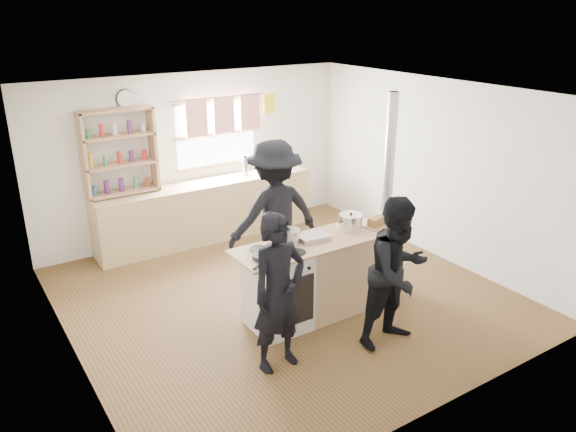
{
  "coord_description": "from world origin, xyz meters",
  "views": [
    {
      "loc": [
        -3.35,
        -5.22,
        3.4
      ],
      "look_at": [
        -0.02,
        -0.1,
        1.1
      ],
      "focal_mm": 35.0,
      "sensor_mm": 36.0,
      "label": 1
    }
  ],
  "objects_px": {
    "stockpot_stove": "(289,237)",
    "bread_board": "(377,223)",
    "person_near_right": "(398,272)",
    "thermos": "(245,166)",
    "cooking_island": "(321,276)",
    "skillet_greens": "(268,256)",
    "flue_heater": "(384,244)",
    "person_far": "(274,214)",
    "stockpot_counter": "(351,222)",
    "roast_tray": "(313,237)",
    "person_near_left": "(279,293)"
  },
  "relations": [
    {
      "from": "stockpot_stove",
      "to": "bread_board",
      "type": "xyz_separation_m",
      "value": [
        1.16,
        -0.13,
        -0.04
      ]
    },
    {
      "from": "stockpot_stove",
      "to": "person_near_right",
      "type": "xyz_separation_m",
      "value": [
        0.7,
        -0.99,
        -0.2
      ]
    },
    {
      "from": "thermos",
      "to": "cooking_island",
      "type": "xyz_separation_m",
      "value": [
        -0.55,
        -2.77,
        -0.59
      ]
    },
    {
      "from": "cooking_island",
      "to": "skillet_greens",
      "type": "height_order",
      "value": "skillet_greens"
    },
    {
      "from": "skillet_greens",
      "to": "thermos",
      "type": "bearing_deg",
      "value": 65.28
    },
    {
      "from": "flue_heater",
      "to": "person_far",
      "type": "height_order",
      "value": "flue_heater"
    },
    {
      "from": "skillet_greens",
      "to": "flue_heater",
      "type": "xyz_separation_m",
      "value": [
        1.72,
        0.09,
        -0.31
      ]
    },
    {
      "from": "thermos",
      "to": "bread_board",
      "type": "height_order",
      "value": "thermos"
    },
    {
      "from": "thermos",
      "to": "person_near_right",
      "type": "distance_m",
      "value": 3.7
    },
    {
      "from": "skillet_greens",
      "to": "stockpot_counter",
      "type": "distance_m",
      "value": 1.24
    },
    {
      "from": "roast_tray",
      "to": "flue_heater",
      "type": "relative_size",
      "value": 0.15
    },
    {
      "from": "cooking_island",
      "to": "stockpot_counter",
      "type": "bearing_deg",
      "value": 7.26
    },
    {
      "from": "cooking_island",
      "to": "person_near_right",
      "type": "xyz_separation_m",
      "value": [
        0.3,
        -0.91,
        0.35
      ]
    },
    {
      "from": "skillet_greens",
      "to": "roast_tray",
      "type": "xyz_separation_m",
      "value": [
        0.68,
        0.15,
        0.01
      ]
    },
    {
      "from": "cooking_island",
      "to": "stockpot_counter",
      "type": "relative_size",
      "value": 7.01
    },
    {
      "from": "thermos",
      "to": "skillet_greens",
      "type": "height_order",
      "value": "thermos"
    },
    {
      "from": "stockpot_stove",
      "to": "person_near_right",
      "type": "relative_size",
      "value": 0.15
    },
    {
      "from": "cooking_island",
      "to": "bread_board",
      "type": "bearing_deg",
      "value": -3.88
    },
    {
      "from": "skillet_greens",
      "to": "bread_board",
      "type": "height_order",
      "value": "bread_board"
    },
    {
      "from": "cooking_island",
      "to": "person_far",
      "type": "relative_size",
      "value": 1.04
    },
    {
      "from": "cooking_island",
      "to": "person_far",
      "type": "distance_m",
      "value": 1.05
    },
    {
      "from": "stockpot_stove",
      "to": "stockpot_counter",
      "type": "distance_m",
      "value": 0.85
    },
    {
      "from": "thermos",
      "to": "person_near_left",
      "type": "distance_m",
      "value": 3.72
    },
    {
      "from": "person_near_right",
      "to": "stockpot_stove",
      "type": "bearing_deg",
      "value": 122.67
    },
    {
      "from": "bread_board",
      "to": "person_near_left",
      "type": "height_order",
      "value": "person_near_left"
    },
    {
      "from": "person_far",
      "to": "person_near_left",
      "type": "bearing_deg",
      "value": 62.29
    },
    {
      "from": "bread_board",
      "to": "person_near_left",
      "type": "xyz_separation_m",
      "value": [
        -1.73,
        -0.56,
        -0.17
      ]
    },
    {
      "from": "skillet_greens",
      "to": "roast_tray",
      "type": "height_order",
      "value": "roast_tray"
    },
    {
      "from": "thermos",
      "to": "person_far",
      "type": "xyz_separation_m",
      "value": [
        -0.6,
        -1.84,
        -0.11
      ]
    },
    {
      "from": "thermos",
      "to": "stockpot_counter",
      "type": "height_order",
      "value": "thermos"
    },
    {
      "from": "flue_heater",
      "to": "person_near_right",
      "type": "bearing_deg",
      "value": -125.33
    },
    {
      "from": "stockpot_stove",
      "to": "stockpot_counter",
      "type": "bearing_deg",
      "value": -1.14
    },
    {
      "from": "person_near_right",
      "to": "person_far",
      "type": "height_order",
      "value": "person_far"
    },
    {
      "from": "thermos",
      "to": "roast_tray",
      "type": "height_order",
      "value": "thermos"
    },
    {
      "from": "flue_heater",
      "to": "skillet_greens",
      "type": "bearing_deg",
      "value": -177.03
    },
    {
      "from": "stockpot_stove",
      "to": "person_far",
      "type": "xyz_separation_m",
      "value": [
        0.34,
        0.86,
        -0.07
      ]
    },
    {
      "from": "stockpot_counter",
      "to": "person_far",
      "type": "relative_size",
      "value": 0.15
    },
    {
      "from": "roast_tray",
      "to": "thermos",
      "type": "bearing_deg",
      "value": 76.71
    },
    {
      "from": "stockpot_stove",
      "to": "skillet_greens",
      "type": "bearing_deg",
      "value": -155.32
    },
    {
      "from": "thermos",
      "to": "person_near_left",
      "type": "xyz_separation_m",
      "value": [
        -1.51,
        -3.39,
        -0.24
      ]
    },
    {
      "from": "stockpot_stove",
      "to": "person_near_right",
      "type": "height_order",
      "value": "person_near_right"
    },
    {
      "from": "thermos",
      "to": "flue_heater",
      "type": "xyz_separation_m",
      "value": [
        0.4,
        -2.78,
        -0.41
      ]
    },
    {
      "from": "roast_tray",
      "to": "flue_heater",
      "type": "xyz_separation_m",
      "value": [
        1.04,
        -0.06,
        -0.32
      ]
    },
    {
      "from": "skillet_greens",
      "to": "stockpot_counter",
      "type": "height_order",
      "value": "stockpot_counter"
    },
    {
      "from": "skillet_greens",
      "to": "stockpot_stove",
      "type": "xyz_separation_m",
      "value": [
        0.38,
        0.17,
        0.06
      ]
    },
    {
      "from": "roast_tray",
      "to": "person_near_right",
      "type": "bearing_deg",
      "value": -67.4
    },
    {
      "from": "thermos",
      "to": "bread_board",
      "type": "bearing_deg",
      "value": -85.63
    },
    {
      "from": "flue_heater",
      "to": "thermos",
      "type": "bearing_deg",
      "value": 98.19
    },
    {
      "from": "thermos",
      "to": "roast_tray",
      "type": "xyz_separation_m",
      "value": [
        -0.64,
        -2.72,
        -0.09
      ]
    },
    {
      "from": "thermos",
      "to": "person_near_left",
      "type": "relative_size",
      "value": 0.19
    }
  ]
}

